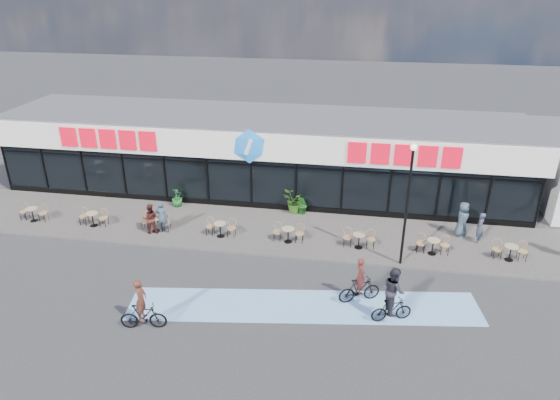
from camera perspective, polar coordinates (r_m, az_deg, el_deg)
name	(u,v)px	position (r m, az deg, el deg)	size (l,w,h in m)	color
ground	(218,276)	(22.36, -7.15, -8.66)	(120.00, 120.00, 0.00)	#28282B
sidewalk	(242,228)	(26.06, -4.42, -3.24)	(44.00, 5.00, 0.10)	#4F4A46
bike_lane	(304,306)	(20.45, 2.71, -12.01)	(14.00, 2.20, 0.01)	#6A98C9
building	(262,153)	(30.01, -2.12, 5.42)	(30.60, 6.57, 4.75)	black
lamp_post	(408,196)	(22.05, 14.42, 0.41)	(0.28, 0.28, 5.69)	black
bistro_set_0	(33,212)	(29.59, -26.35, -1.28)	(1.54, 0.62, 0.90)	tan
bistro_set_1	(93,217)	(27.77, -20.55, -1.85)	(1.54, 0.62, 0.90)	tan
bistro_set_2	(156,222)	(26.28, -14.02, -2.47)	(1.54, 0.62, 0.90)	tan
bistro_set_3	(221,227)	(25.17, -6.80, -3.12)	(1.54, 0.62, 0.90)	tan
bistro_set_4	(288,233)	(24.49, 0.96, -3.76)	(1.54, 0.62, 0.90)	tan
bistro_set_5	(359,238)	(24.29, 9.02, -4.36)	(1.54, 0.62, 0.90)	tan
bistro_set_6	(433,244)	(24.57, 17.06, -4.86)	(1.54, 0.62, 0.90)	tan
bistro_set_7	(510,250)	(25.31, 24.79, -5.26)	(1.54, 0.62, 0.90)	tan
potted_plant_left	(177,197)	(28.68, -11.70, 0.29)	(0.60, 0.60, 1.06)	#18551E
potted_plant_mid	(303,205)	(27.15, 2.61, -0.57)	(0.61, 0.49, 1.11)	#144814
potted_plant_right	(293,202)	(27.28, 1.55, -0.25)	(1.14, 0.98, 1.26)	#2A5217
patron_left	(162,217)	(25.85, -13.36, -1.87)	(0.63, 0.41, 1.72)	#32414E
patron_right	(150,218)	(25.94, -14.61, -2.06)	(0.78, 0.61, 1.60)	#411917
pedestrian_a	(480,228)	(26.14, 21.86, -2.95)	(0.57, 0.37, 1.57)	#2F3549
pedestrian_b	(462,219)	(26.43, 20.12, -2.06)	(0.88, 0.57, 1.81)	#313E4C
cyclist_a	(393,297)	(19.55, 12.78, -10.79)	(1.67, 1.10, 2.34)	black
cyclist_b	(360,286)	(20.55, 9.10, -9.70)	(1.83, 1.18, 2.01)	black
cyclist_c	(142,311)	(19.57, -15.44, -12.15)	(1.80, 0.80, 2.14)	black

